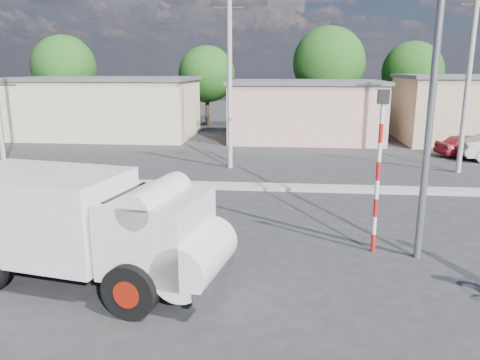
# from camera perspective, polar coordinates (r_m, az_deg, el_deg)

# --- Properties ---
(ground_plane) EXTENTS (120.00, 120.00, 0.00)m
(ground_plane) POSITION_cam_1_polar(r_m,az_deg,el_deg) (11.87, 1.46, -10.84)
(ground_plane) COLOR #2A2A2C
(ground_plane) RESTS_ON ground
(median) EXTENTS (40.00, 0.80, 0.16)m
(median) POSITION_cam_1_polar(r_m,az_deg,el_deg) (19.40, 3.23, -0.84)
(median) COLOR #99968E
(median) RESTS_ON ground
(truck) EXTENTS (6.58, 3.42, 2.59)m
(truck) POSITION_cam_1_polar(r_m,az_deg,el_deg) (11.14, -17.95, -5.26)
(truck) COLOR black
(truck) RESTS_ON ground
(car_red) EXTENTS (3.96, 2.51, 1.26)m
(car_red) POSITION_cam_1_polar(r_m,az_deg,el_deg) (29.41, 26.08, 3.84)
(car_red) COLOR maroon
(car_red) RESTS_ON ground
(traffic_pole) EXTENTS (0.28, 0.18, 4.36)m
(traffic_pole) POSITION_cam_1_polar(r_m,az_deg,el_deg) (12.73, 16.59, 2.55)
(traffic_pole) COLOR red
(traffic_pole) RESTS_ON ground
(streetlight) EXTENTS (2.34, 0.22, 9.00)m
(streetlight) POSITION_cam_1_polar(r_m,az_deg,el_deg) (12.44, 21.96, 12.89)
(streetlight) COLOR slate
(streetlight) RESTS_ON ground
(building_row) EXTENTS (37.80, 7.30, 4.44)m
(building_row) POSITION_cam_1_polar(r_m,az_deg,el_deg) (32.90, 6.32, 8.67)
(building_row) COLOR beige
(building_row) RESTS_ON ground
(tree_row) EXTENTS (43.62, 7.43, 8.42)m
(tree_row) POSITION_cam_1_polar(r_m,az_deg,el_deg) (39.34, 10.35, 13.50)
(tree_row) COLOR #38281E
(tree_row) RESTS_ON ground
(utility_poles) EXTENTS (35.40, 0.24, 8.00)m
(utility_poles) POSITION_cam_1_polar(r_m,az_deg,el_deg) (22.93, 12.13, 11.20)
(utility_poles) COLOR #99968E
(utility_poles) RESTS_ON ground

